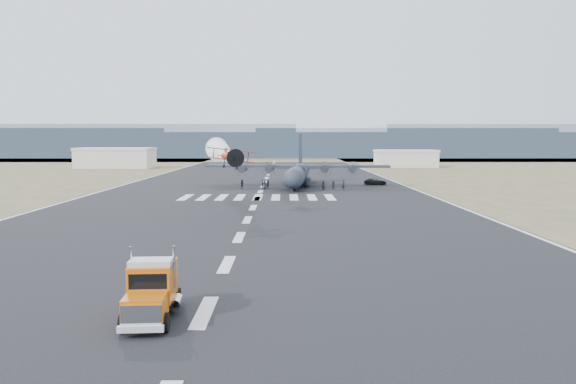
{
  "coord_description": "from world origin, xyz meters",
  "views": [
    {
      "loc": [
        4.52,
        -42.73,
        9.7
      ],
      "look_at": [
        4.85,
        17.21,
        4.0
      ],
      "focal_mm": 35.0,
      "sensor_mm": 36.0,
      "label": 1
    }
  ],
  "objects_px": {
    "hangar_right": "(405,158)",
    "crew_e": "(265,185)",
    "support_vehicle": "(375,182)",
    "crew_d": "(305,185)",
    "crew_c": "(333,186)",
    "crew_f": "(268,184)",
    "aerobatic_biplane": "(230,156)",
    "crew_h": "(242,184)",
    "crew_a": "(343,185)",
    "crew_b": "(323,186)",
    "hangar_left": "(116,158)",
    "semi_truck": "(152,289)",
    "crew_g": "(263,184)",
    "transport_aircraft": "(298,172)"
  },
  "relations": [
    {
      "from": "semi_truck",
      "to": "crew_a",
      "type": "bearing_deg",
      "value": 73.05
    },
    {
      "from": "semi_truck",
      "to": "crew_h",
      "type": "relative_size",
      "value": 3.95
    },
    {
      "from": "transport_aircraft",
      "to": "crew_a",
      "type": "xyz_separation_m",
      "value": [
        8.47,
        -9.5,
        -1.86
      ]
    },
    {
      "from": "support_vehicle",
      "to": "crew_e",
      "type": "bearing_deg",
      "value": 116.32
    },
    {
      "from": "crew_a",
      "to": "crew_b",
      "type": "xyz_separation_m",
      "value": [
        -3.94,
        -0.48,
        -0.04
      ]
    },
    {
      "from": "aerobatic_biplane",
      "to": "crew_f",
      "type": "xyz_separation_m",
      "value": [
        3.51,
        39.79,
        -6.7
      ]
    },
    {
      "from": "crew_g",
      "to": "crew_a",
      "type": "bearing_deg",
      "value": -82.96
    },
    {
      "from": "crew_f",
      "to": "crew_h",
      "type": "distance_m",
      "value": 5.18
    },
    {
      "from": "aerobatic_biplane",
      "to": "crew_c",
      "type": "bearing_deg",
      "value": 55.59
    },
    {
      "from": "crew_e",
      "to": "crew_f",
      "type": "height_order",
      "value": "crew_e"
    },
    {
      "from": "aerobatic_biplane",
      "to": "crew_f",
      "type": "height_order",
      "value": "aerobatic_biplane"
    },
    {
      "from": "aerobatic_biplane",
      "to": "crew_d",
      "type": "height_order",
      "value": "aerobatic_biplane"
    },
    {
      "from": "support_vehicle",
      "to": "crew_h",
      "type": "bearing_deg",
      "value": 113.07
    },
    {
      "from": "crew_c",
      "to": "crew_d",
      "type": "distance_m",
      "value": 6.04
    },
    {
      "from": "crew_a",
      "to": "crew_e",
      "type": "bearing_deg",
      "value": -144.54
    },
    {
      "from": "semi_truck",
      "to": "crew_d",
      "type": "height_order",
      "value": "semi_truck"
    },
    {
      "from": "crew_h",
      "to": "hangar_right",
      "type": "bearing_deg",
      "value": 61.33
    },
    {
      "from": "crew_c",
      "to": "hangar_left",
      "type": "bearing_deg",
      "value": 114.52
    },
    {
      "from": "support_vehicle",
      "to": "crew_d",
      "type": "bearing_deg",
      "value": 125.43
    },
    {
      "from": "aerobatic_biplane",
      "to": "crew_b",
      "type": "bearing_deg",
      "value": 58.4
    },
    {
      "from": "crew_b",
      "to": "crew_g",
      "type": "relative_size",
      "value": 1.08
    },
    {
      "from": "crew_g",
      "to": "crew_b",
      "type": "bearing_deg",
      "value": -90.13
    },
    {
      "from": "hangar_left",
      "to": "aerobatic_biplane",
      "type": "relative_size",
      "value": 3.89
    },
    {
      "from": "hangar_left",
      "to": "crew_a",
      "type": "height_order",
      "value": "hangar_left"
    },
    {
      "from": "crew_g",
      "to": "aerobatic_biplane",
      "type": "bearing_deg",
      "value": -159.96
    },
    {
      "from": "transport_aircraft",
      "to": "crew_f",
      "type": "xyz_separation_m",
      "value": [
        -6.01,
        -5.84,
        -1.97
      ]
    },
    {
      "from": "aerobatic_biplane",
      "to": "crew_b",
      "type": "relative_size",
      "value": 3.57
    },
    {
      "from": "crew_c",
      "to": "crew_h",
      "type": "bearing_deg",
      "value": 157.04
    },
    {
      "from": "crew_c",
      "to": "crew_e",
      "type": "bearing_deg",
      "value": 153.81
    },
    {
      "from": "semi_truck",
      "to": "transport_aircraft",
      "type": "height_order",
      "value": "transport_aircraft"
    },
    {
      "from": "hangar_right",
      "to": "crew_c",
      "type": "height_order",
      "value": "hangar_right"
    },
    {
      "from": "hangar_left",
      "to": "crew_h",
      "type": "distance_m",
      "value": 93.13
    },
    {
      "from": "hangar_left",
      "to": "crew_g",
      "type": "height_order",
      "value": "hangar_left"
    },
    {
      "from": "crew_a",
      "to": "crew_b",
      "type": "distance_m",
      "value": 3.97
    },
    {
      "from": "crew_d",
      "to": "crew_c",
      "type": "bearing_deg",
      "value": -58.87
    },
    {
      "from": "crew_d",
      "to": "crew_f",
      "type": "distance_m",
      "value": 7.44
    },
    {
      "from": "hangar_left",
      "to": "aerobatic_biplane",
      "type": "distance_m",
      "value": 127.88
    },
    {
      "from": "aerobatic_biplane",
      "to": "crew_g",
      "type": "relative_size",
      "value": 3.84
    },
    {
      "from": "crew_h",
      "to": "crew_d",
      "type": "bearing_deg",
      "value": 3.66
    },
    {
      "from": "hangar_right",
      "to": "crew_d",
      "type": "bearing_deg",
      "value": -114.01
    },
    {
      "from": "crew_a",
      "to": "crew_f",
      "type": "relative_size",
      "value": 1.14
    },
    {
      "from": "hangar_left",
      "to": "semi_truck",
      "type": "bearing_deg",
      "value": -72.67
    },
    {
      "from": "hangar_right",
      "to": "crew_e",
      "type": "distance_m",
      "value": 95.98
    },
    {
      "from": "semi_truck",
      "to": "transport_aircraft",
      "type": "distance_m",
      "value": 86.42
    },
    {
      "from": "crew_a",
      "to": "crew_f",
      "type": "xyz_separation_m",
      "value": [
        -14.48,
        3.67,
        -0.11
      ]
    },
    {
      "from": "support_vehicle",
      "to": "crew_a",
      "type": "bearing_deg",
      "value": 149.35
    },
    {
      "from": "hangar_left",
      "to": "crew_f",
      "type": "xyz_separation_m",
      "value": [
        53.16,
        -77.98,
        -2.6
      ]
    },
    {
      "from": "aerobatic_biplane",
      "to": "crew_d",
      "type": "bearing_deg",
      "value": 64.2
    },
    {
      "from": "hangar_left",
      "to": "crew_a",
      "type": "bearing_deg",
      "value": -50.36
    },
    {
      "from": "aerobatic_biplane",
      "to": "crew_h",
      "type": "xyz_separation_m",
      "value": [
        -1.4,
        38.16,
        -6.59
      ]
    }
  ]
}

